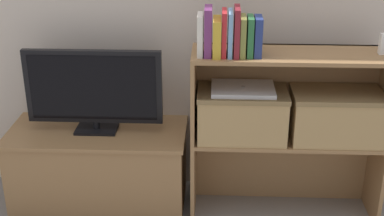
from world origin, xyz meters
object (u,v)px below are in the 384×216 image
Objects in this scene: book_skyblue at (230,33)px; laptop at (243,89)px; book_plum at (208,31)px; tv at (94,89)px; tv_stand at (100,166)px; book_olive at (243,36)px; storage_basket_right at (336,114)px; book_crimson at (224,33)px; book_ivory at (200,35)px; book_mustard at (217,37)px; book_navy at (258,36)px; book_maroon at (237,32)px; storage_basket_left at (242,112)px; book_forest at (250,36)px.

laptop is at bearing 25.13° from book_skyblue.
book_plum is 0.73× the size of laptop.
tv is 2.28× the size of laptop.
tv_stand is 1.06m from book_skyblue.
book_skyblue reaches higher than laptop.
book_olive is 0.42× the size of storage_basket_right.
book_plum is 1.06× the size of book_crimson.
tv_stand is at bearing 169.09° from book_ivory.
book_olive is (0.12, 0.00, 0.01)m from book_mustard.
book_navy is (0.27, 0.00, -0.00)m from book_ivory.
book_plum reaches higher than tv_stand.
book_olive is at bearing 0.00° from book_maroon.
storage_basket_left is at bearing 10.90° from book_plum.
tv_stand is at bearing 169.76° from book_plum.
laptop is at bearing 123.05° from book_forest.
book_forest is at bearing 0.00° from book_olive.
book_maroon is at bearing 180.00° from book_olive.
storage_basket_left is at bearing 0.00° from laptop.
tv is 3.08× the size of book_maroon.
tv is 1.25m from storage_basket_right.
book_ivory is 0.91× the size of book_crimson.
book_mustard is at bearing -9.44° from tv.
book_ivory is at bearing 180.00° from book_navy.
storage_basket_right is at bearing 3.99° from book_olive.
book_navy reaches higher than book_mustard.
book_skyblue is 0.03m from book_maroon.
storage_basket_right is (0.65, 0.03, -0.43)m from book_plum.
book_navy is (0.16, 0.00, -0.01)m from book_crimson.
book_skyblue is at bearing -154.87° from laptop.
book_maroon reaches higher than book_olive.
book_skyblue reaches higher than storage_basket_left.
book_skyblue reaches higher than book_olive.
storage_basket_right is 0.49m from laptop.
storage_basket_right is (0.49, 0.03, -0.41)m from book_olive.
storage_basket_left is at bearing 25.13° from book_skyblue.
tv_stand is 4.44× the size of book_crimson.
book_ivory reaches higher than book_olive.
storage_basket_left is (0.01, 0.03, -0.41)m from book_olive.
book_plum reaches higher than tv.
book_ivory is 0.20m from book_olive.
book_crimson is 0.06m from book_maroon.
book_plum is at bearing -169.10° from laptop.
book_maroon is 1.23× the size of book_olive.
book_mustard is 0.94× the size of book_olive.
book_crimson is at bearing -8.98° from tv.
book_maroon reaches higher than book_crimson.
laptop is (-0.02, 0.03, -0.28)m from book_forest.
book_crimson is 0.12m from book_forest.
book_plum reaches higher than book_skyblue.
book_skyblue is 0.30m from laptop.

